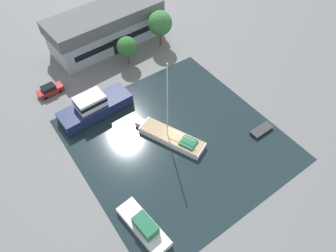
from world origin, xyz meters
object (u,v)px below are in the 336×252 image
object	(u,v)px
sailboat_moored	(171,137)
cabin_boat	(144,226)
warehouse_building	(106,27)
quay_tree_by_water	(160,23)
motor_cruiser	(94,107)
small_dinghy	(261,130)
quay_tree_near_building	(127,47)
parked_car	(50,90)

from	to	relation	value
sailboat_moored	cabin_boat	world-z (taller)	sailboat_moored
warehouse_building	quay_tree_by_water	size ratio (longest dim) A/B	3.17
motor_cruiser	small_dinghy	bearing A→B (deg)	-136.46
quay_tree_near_building	small_dinghy	world-z (taller)	quay_tree_near_building
motor_cruiser	cabin_boat	bearing A→B (deg)	166.67
sailboat_moored	motor_cruiser	world-z (taller)	sailboat_moored
quay_tree_by_water	parked_car	world-z (taller)	quay_tree_by_water
parked_car	small_dinghy	world-z (taller)	parked_car
motor_cruiser	cabin_boat	world-z (taller)	motor_cruiser
quay_tree_near_building	cabin_boat	size ratio (longest dim) A/B	0.70
quay_tree_by_water	sailboat_moored	xyz separation A→B (m)	(-12.16, -20.28, -4.23)
quay_tree_near_building	motor_cruiser	size ratio (longest dim) A/B	0.47
quay_tree_near_building	cabin_boat	bearing A→B (deg)	-117.39
quay_tree_by_water	cabin_boat	size ratio (longest dim) A/B	0.91
warehouse_building	motor_cruiser	xyz separation A→B (m)	(-10.78, -15.73, -2.10)
quay_tree_near_building	sailboat_moored	size ratio (longest dim) A/B	0.40
parked_car	small_dinghy	size ratio (longest dim) A/B	1.17
small_dinghy	sailboat_moored	bearing A→B (deg)	60.50
parked_car	sailboat_moored	size ratio (longest dim) A/B	0.31
warehouse_building	quay_tree_near_building	distance (m)	8.00
warehouse_building	small_dinghy	world-z (taller)	warehouse_building
small_dinghy	cabin_boat	size ratio (longest dim) A/B	0.47
quay_tree_near_building	cabin_boat	xyz separation A→B (m)	(-14.56, -28.09, -2.81)
warehouse_building	motor_cruiser	size ratio (longest dim) A/B	1.92
quay_tree_by_water	parked_car	size ratio (longest dim) A/B	1.65
quay_tree_by_water	small_dinghy	size ratio (longest dim) A/B	1.93
warehouse_building	cabin_boat	distance (m)	39.03
sailboat_moored	small_dinghy	world-z (taller)	sailboat_moored
small_dinghy	warehouse_building	bearing A→B (deg)	12.88
quay_tree_near_building	small_dinghy	size ratio (longest dim) A/B	1.49
warehouse_building	parked_car	size ratio (longest dim) A/B	5.24
quay_tree_by_water	parked_car	distance (m)	23.27
parked_car	motor_cruiser	world-z (taller)	motor_cruiser
quay_tree_by_water	cabin_boat	xyz separation A→B (m)	(-22.65, -29.41, -3.99)
small_dinghy	quay_tree_near_building	bearing A→B (deg)	16.95
quay_tree_near_building	quay_tree_by_water	size ratio (longest dim) A/B	0.77
cabin_boat	warehouse_building	bearing A→B (deg)	61.58
quay_tree_near_building	parked_car	world-z (taller)	quay_tree_near_building
parked_car	motor_cruiser	bearing A→B (deg)	22.65
sailboat_moored	small_dinghy	distance (m)	13.79
small_dinghy	cabin_boat	world-z (taller)	cabin_boat
quay_tree_by_water	motor_cruiser	xyz separation A→B (m)	(-18.79, -9.06, -3.45)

